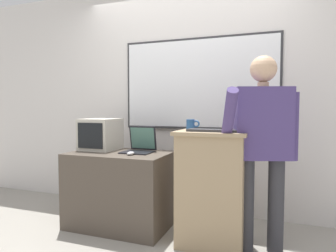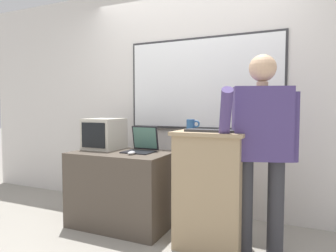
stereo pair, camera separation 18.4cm
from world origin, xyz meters
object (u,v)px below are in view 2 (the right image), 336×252
at_px(side_desk, 122,188).
at_px(crt_monitor, 104,134).
at_px(person_presenter, 261,140).
at_px(laptop, 142,144).
at_px(coffee_mug, 191,124).
at_px(wireless_keyboard, 212,131).
at_px(lectern_podium, 210,189).
at_px(computer_mouse_by_laptop, 131,153).

relative_size(side_desk, crt_monitor, 2.60).
height_order(person_presenter, laptop, person_presenter).
relative_size(side_desk, laptop, 3.37).
xyz_separation_m(side_desk, coffee_mug, (0.73, 0.04, 0.67)).
xyz_separation_m(wireless_keyboard, coffee_mug, (-0.25, 0.20, 0.04)).
xyz_separation_m(person_presenter, wireless_keyboard, (-0.38, -0.08, 0.07)).
relative_size(wireless_keyboard, crt_monitor, 1.15).
bearing_deg(person_presenter, laptop, 152.91).
height_order(wireless_keyboard, crt_monitor, crt_monitor).
bearing_deg(wireless_keyboard, crt_monitor, 168.25).
distance_m(crt_monitor, coffee_mug, 1.03).
xyz_separation_m(person_presenter, laptop, (-1.19, 0.19, -0.11)).
bearing_deg(crt_monitor, side_desk, -19.70).
xyz_separation_m(lectern_podium, person_presenter, (0.41, 0.03, 0.44)).
relative_size(laptop, wireless_keyboard, 0.67).
bearing_deg(side_desk, laptop, 31.07).
xyz_separation_m(wireless_keyboard, computer_mouse_by_laptop, (-0.80, 0.04, -0.24)).
bearing_deg(side_desk, wireless_keyboard, -9.29).
xyz_separation_m(laptop, wireless_keyboard, (0.81, -0.27, 0.18)).
bearing_deg(side_desk, coffee_mug, 3.20).
relative_size(side_desk, computer_mouse_by_laptop, 9.98).
bearing_deg(wireless_keyboard, side_desk, 170.71).
relative_size(person_presenter, computer_mouse_by_laptop, 16.22).
distance_m(person_presenter, laptop, 1.21).
bearing_deg(lectern_podium, side_desk, 173.64).
relative_size(lectern_podium, wireless_keyboard, 2.28).
xyz_separation_m(person_presenter, coffee_mug, (-0.64, 0.12, 0.11)).
bearing_deg(wireless_keyboard, laptop, 161.65).
bearing_deg(coffee_mug, wireless_keyboard, -38.57).
relative_size(side_desk, person_presenter, 0.61).
height_order(laptop, wireless_keyboard, wireless_keyboard).
distance_m(side_desk, coffee_mug, 0.99).
height_order(person_presenter, computer_mouse_by_laptop, person_presenter).
bearing_deg(laptop, side_desk, -148.93).
height_order(lectern_podium, person_presenter, person_presenter).
relative_size(wireless_keyboard, coffee_mug, 3.45).
distance_m(person_presenter, coffee_mug, 0.66).
xyz_separation_m(person_presenter, crt_monitor, (-1.66, 0.19, -0.02)).
distance_m(wireless_keyboard, computer_mouse_by_laptop, 0.84).
distance_m(side_desk, crt_monitor, 0.62).
bearing_deg(crt_monitor, lectern_podium, -9.59).
bearing_deg(computer_mouse_by_laptop, side_desk, 147.11).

